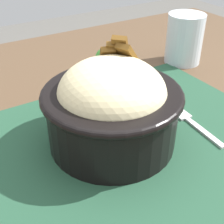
% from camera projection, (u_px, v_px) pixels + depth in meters
% --- Properties ---
extents(table, '(1.17, 0.96, 0.73)m').
position_uv_depth(table, '(135.00, 157.00, 0.52)').
color(table, '#4C3826').
rests_on(table, ground_plane).
extents(placemat, '(0.45, 0.36, 0.00)m').
position_uv_depth(placemat, '(131.00, 139.00, 0.46)').
color(placemat, '#1E422D').
rests_on(placemat, table).
extents(bowl, '(0.21, 0.21, 0.15)m').
position_uv_depth(bowl, '(112.00, 105.00, 0.42)').
color(bowl, black).
rests_on(bowl, placemat).
extents(fork, '(0.02, 0.13, 0.00)m').
position_uv_depth(fork, '(191.00, 121.00, 0.49)').
color(fork, silver).
rests_on(fork, placemat).
extents(drinking_glass, '(0.08, 0.08, 0.11)m').
position_uv_depth(drinking_glass, '(184.00, 42.00, 0.67)').
color(drinking_glass, silver).
rests_on(drinking_glass, table).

